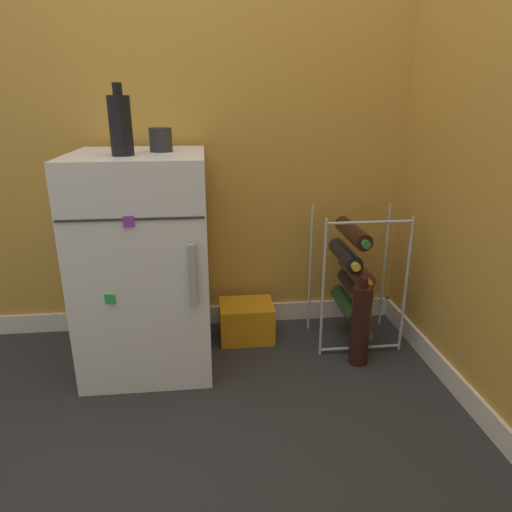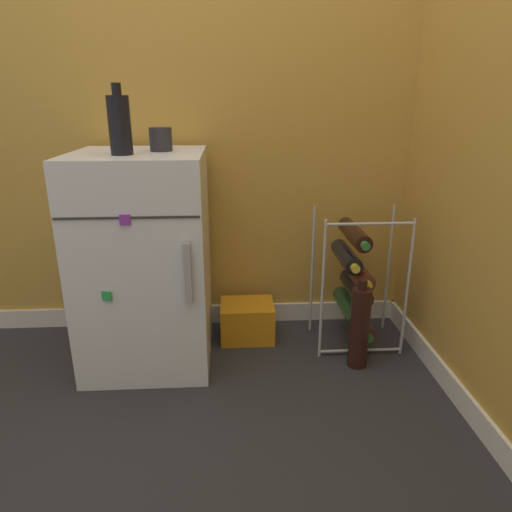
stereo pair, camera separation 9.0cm
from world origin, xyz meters
The scene contains 8 objects.
ground_plane centered at (0.00, 0.00, 0.00)m, with size 14.00×14.00×0.00m, color #28282B.
wall_back centered at (0.00, 0.63, 1.24)m, with size 6.63×0.07×2.50m.
mini_fridge centered at (-0.34, 0.30, 0.43)m, with size 0.50×0.54×0.86m.
wine_rack centered at (0.54, 0.36, 0.29)m, with size 0.37×0.33×0.60m.
soda_box centered at (0.07, 0.43, 0.09)m, with size 0.24×0.19×0.17m.
fridge_top_cup centered at (-0.25, 0.33, 0.90)m, with size 0.08×0.08×0.09m.
fridge_top_bottle centered at (-0.37, 0.22, 0.96)m, with size 0.08×0.08×0.24m.
loose_bottle_floor centered at (0.52, 0.17, 0.17)m, with size 0.08×0.08×0.38m.
Camera 1 is at (-0.09, -1.44, 1.05)m, focal length 32.00 mm.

